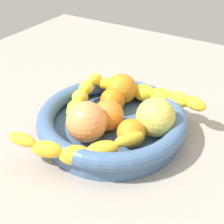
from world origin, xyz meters
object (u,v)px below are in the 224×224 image
orange_rear (112,101)px  orange_mid_left (121,89)px  orange_front (108,115)px  orange_mid_right (131,133)px  fruit_bowl (112,122)px  peach_blush (87,122)px  apple_yellow (156,117)px  banana_draped_right (75,148)px  banana_draped_left (80,103)px  banana_arching_top (151,94)px

orange_rear → orange_mid_left: bearing=-85.7°
orange_front → orange_mid_right: orange_front is taller
fruit_bowl → orange_mid_right: size_ratio=5.65×
fruit_bowl → orange_rear: bearing=-59.5°
peach_blush → fruit_bowl: bearing=-103.8°
fruit_bowl → apple_yellow: apple_yellow is taller
fruit_bowl → banana_draped_right: size_ratio=1.42×
orange_mid_right → apple_yellow: size_ratio=0.70×
banana_draped_right → peach_blush: (1.80, -5.91, 1.29)cm
banana_draped_left → orange_mid_left: (-4.03, -9.38, 0.07)cm
banana_draped_right → apple_yellow: 16.26cm
orange_front → apple_yellow: apple_yellow is taller
orange_front → apple_yellow: size_ratio=0.82×
banana_draped_left → apple_yellow: (-15.28, -2.73, 0.47)cm
apple_yellow → peach_blush: size_ratio=0.98×
orange_mid_left → orange_rear: bearing=94.3°
peach_blush → banana_draped_right: bearing=106.9°
orange_mid_left → fruit_bowl: bearing=108.6°
orange_rear → peach_blush: size_ratio=0.68×
banana_draped_right → apple_yellow: (-8.17, -14.01, 1.22)cm
banana_draped_left → banana_draped_right: size_ratio=0.88×
banana_arching_top → orange_mid_right: 14.53cm
banana_draped_left → peach_blush: size_ratio=2.41×
orange_mid_right → peach_blush: peach_blush is taller
orange_front → orange_rear: 6.31cm
fruit_bowl → peach_blush: size_ratio=3.88×
banana_draped_left → orange_rear: 6.83cm
orange_mid_right → orange_rear: same height
fruit_bowl → peach_blush: bearing=76.2°
orange_mid_left → apple_yellow: apple_yellow is taller
apple_yellow → fruit_bowl: bearing=12.0°
banana_draped_left → banana_draped_right: bearing=122.2°
banana_arching_top → orange_mid_left: orange_mid_left is taller
banana_arching_top → banana_draped_right: bearing=82.4°
orange_rear → apple_yellow: 11.29cm
banana_arching_top → orange_rear: bearing=47.3°
fruit_bowl → orange_front: bearing=89.4°
orange_mid_right → apple_yellow: apple_yellow is taller
orange_rear → banana_arching_top: bearing=-132.7°
fruit_bowl → orange_mid_left: (2.84, -8.44, 2.76)cm
banana_draped_right → banana_arching_top: bearing=-97.6°
banana_arching_top → apple_yellow: size_ratio=3.31×
apple_yellow → orange_mid_right: bearing=67.9°
banana_draped_left → orange_mid_right: banana_draped_left is taller
banana_arching_top → peach_blush: 17.65cm
orange_front → orange_rear: orange_front is taller
fruit_bowl → orange_front: orange_front is taller
fruit_bowl → banana_arching_top: bearing=-107.3°
orange_front → orange_rear: size_ratio=1.18×
banana_draped_right → orange_mid_right: bearing=-124.8°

